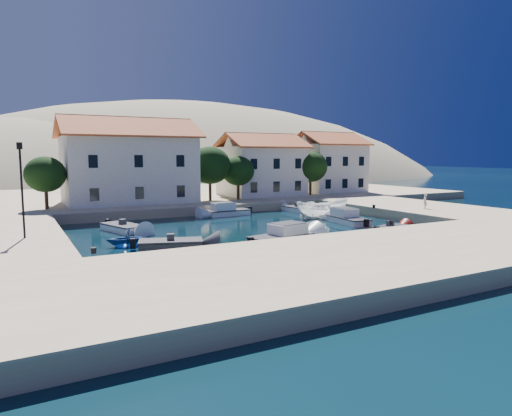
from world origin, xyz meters
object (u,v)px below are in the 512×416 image
Objects in this scene: pedestrian at (425,201)px; building_mid at (261,164)px; cabin_cruiser_east at (348,219)px; building_right at (328,162)px; building_left at (129,159)px; rowboat_south at (356,238)px; lamppost at (21,181)px; boat_east at (322,218)px; cabin_cruiser_south at (281,237)px.

building_mid is at bearing -100.44° from pedestrian.
building_right is at bearing -26.51° from cabin_cruiser_east.
building_left is 25.98m from cabin_cruiser_east.
pedestrian is at bearing -39.90° from building_left.
building_right is 26.73m from cabin_cruiser_east.
lamppost is at bearing 95.50° from rowboat_south.
lamppost reaches higher than pedestrian.
pedestrian reaches higher than rowboat_south.
pedestrian is at bearing -1.32° from lamppost.
cabin_cruiser_east is at bearing 0.00° from lamppost.
boat_east is at bearing -97.66° from building_mid.
boat_east is (10.69, 9.37, -0.48)m from cabin_cruiser_south.
building_mid is at bearing 7.10° from boat_east.
pedestrian is (6.92, -21.84, -3.43)m from building_mid.
building_left is 29.20m from rowboat_south.
rowboat_south is at bearing 171.26° from boat_east.
rowboat_south is (-6.80, -27.30, -5.22)m from building_mid.
building_right is at bearing -23.82° from boat_east.
building_mid is 2.05× the size of cabin_cruiser_east.
cabin_cruiser_east is (4.47, 6.31, 0.48)m from rowboat_south.
lamppost is at bearing -119.90° from building_left.
cabin_cruiser_south is at bearing 146.01° from boat_east.
building_right is 46.98m from lamppost.
cabin_cruiser_south is at bearing -116.27° from building_mid.
building_left is 26.33m from cabin_cruiser_south.
cabin_cruiser_east is at bearing -123.09° from building_right.
building_left is at bearing 89.05° from cabin_cruiser_south.
rowboat_south is (11.20, -26.30, -5.94)m from building_left.
boat_east is (-2.27, -16.88, -5.22)m from building_mid.
rowboat_south is at bearing -6.32° from pedestrian.
building_mid is 29.66m from cabin_cruiser_south.
cabin_cruiser_south is at bearing -15.51° from pedestrian.
building_mid is 6.60× the size of pedestrian.
lamppost is at bearing -29.35° from pedestrian.
building_right is at bearing 35.28° from cabin_cruiser_south.
lamppost reaches higher than cabin_cruiser_east.
building_mid reaches higher than cabin_cruiser_east.
lamppost is 27.50m from cabin_cruiser_east.
pedestrian is (36.42, -0.84, -2.96)m from lamppost.
rowboat_south is at bearing -21.91° from cabin_cruiser_south.
building_mid is 21.65m from cabin_cruiser_east.
rowboat_south is 0.81× the size of cabin_cruiser_east.
lamppost is 3.92× the size of pedestrian.
building_left is at bearing -67.93° from pedestrian.
pedestrian reaches higher than boat_east.
pedestrian is at bearing -102.53° from building_right.
building_mid is 1.11× the size of building_right.
cabin_cruiser_east is (10.62, 5.26, -0.00)m from cabin_cruiser_south.
boat_east is 10.60m from pedestrian.
pedestrian is (19.88, 4.42, 1.32)m from cabin_cruiser_south.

